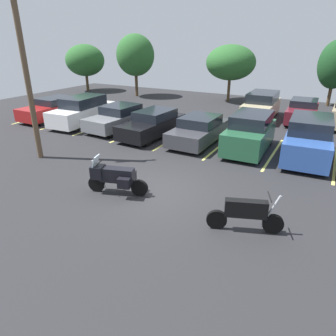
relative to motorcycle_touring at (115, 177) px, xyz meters
The scene contains 18 objects.
ground 1.50m from the motorcycle_touring, 38.14° to the left, with size 44.00×44.00×0.10m, color #262628.
motorcycle_touring is the anchor object (origin of this frame).
motorcycle_second 4.81m from the motorcycle_touring, ahead, with size 2.13×0.94×1.24m.
parking_stripes 7.20m from the motorcycle_touring, 99.59° to the left, with size 21.99×5.03×0.01m.
car_red 12.87m from the motorcycle_touring, 147.14° to the left, with size 1.98×4.62×1.46m.
car_white 10.58m from the motorcycle_touring, 138.88° to the left, with size 2.17×4.97×1.79m.
car_grey 8.74m from the motorcycle_touring, 126.16° to the left, with size 2.22×4.45×1.46m.
car_black 7.26m from the motorcycle_touring, 110.26° to the left, with size 2.10×4.77×1.47m.
car_charcoal 7.02m from the motorcycle_touring, 87.56° to the left, with size 1.95×4.60×1.43m.
car_green 7.60m from the motorcycle_touring, 66.40° to the left, with size 1.95×4.26×1.87m.
car_blue 9.15m from the motorcycle_touring, 51.29° to the left, with size 2.17×4.57×1.94m.
car_far_champagne 14.43m from the motorcycle_touring, 82.26° to the left, with size 2.04×4.68×1.78m.
car_far_maroon 15.07m from the motorcycle_touring, 71.93° to the left, with size 1.92×4.39×1.50m.
utility_pole 6.58m from the motorcycle_touring, 167.12° to the left, with size 1.50×1.19×7.96m.
tree_far_left 19.64m from the motorcycle_touring, 96.27° to the left, with size 4.28×4.28×4.82m.
tree_center 20.89m from the motorcycle_touring, 121.76° to the left, with size 3.58×3.58×5.70m.
tree_left 25.04m from the motorcycle_touring, 134.41° to the left, with size 4.01×4.01×4.74m.
tree_far_right 22.23m from the motorcycle_touring, 74.32° to the left, with size 2.69×2.69×5.23m.
Camera 1 is at (5.43, -8.67, 5.25)m, focal length 32.67 mm.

